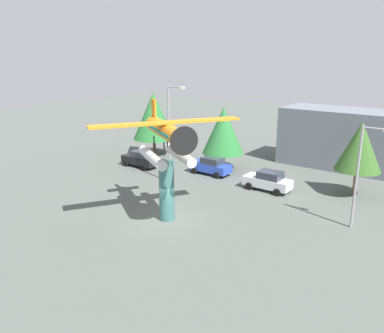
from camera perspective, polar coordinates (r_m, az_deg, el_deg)
The scene contains 12 objects.
ground_plane at distance 28.38m, azimuth -3.69°, elevation -7.78°, with size 140.00×140.00×0.00m, color #515651.
display_pedestal at distance 27.56m, azimuth -3.77°, elevation -3.58°, with size 1.10×1.10×4.41m, color #386B66.
floatplane_monument at distance 26.39m, azimuth -3.84°, elevation 4.28°, with size 7.02×9.44×4.00m.
car_near_black at distance 41.49m, azimuth -7.59°, elevation 1.16°, with size 4.20×2.02×1.76m.
car_mid_blue at distance 38.58m, azimuth 2.80°, elevation 0.14°, with size 4.20×2.02×1.76m.
car_far_silver at distance 34.56m, azimuth 11.18°, elevation -2.07°, with size 4.20×2.02×1.76m.
streetlight_primary at distance 35.07m, azimuth -3.22°, elevation 5.65°, with size 1.84×0.28×8.96m.
streetlight_secondary at distance 27.82m, azimuth 23.73°, elevation -0.47°, with size 1.84×0.28×7.13m.
storefront_building at distance 44.04m, azimuth 20.83°, elevation 4.01°, with size 11.53×5.74×6.10m, color slate.
tree_west at distance 45.72m, azimuth -5.71°, elevation 7.44°, with size 4.86×4.86×7.37m.
tree_east at distance 39.79m, azimuth 4.66°, elevation 5.34°, with size 4.29×4.29×6.48m.
tree_center_back at distance 34.60m, azimuth 23.57°, elevation 2.75°, with size 3.71×3.71×6.36m.
Camera 1 is at (17.05, -19.58, 11.46)m, focal length 36.05 mm.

